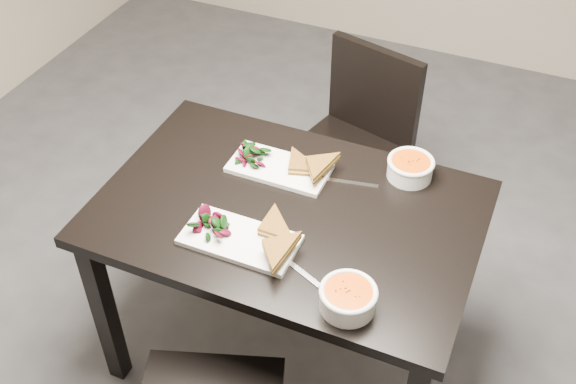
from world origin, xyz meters
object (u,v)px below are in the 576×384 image
(plate_far, at_px, (279,168))
(soup_bowl_far, at_px, (410,167))
(chair_far, at_px, (357,136))
(soup_bowl_near, at_px, (348,297))
(plate_near, at_px, (240,240))
(table, at_px, (288,231))

(plate_far, bearing_deg, soup_bowl_far, 19.07)
(chair_far, bearing_deg, soup_bowl_near, -58.16)
(chair_far, bearing_deg, plate_near, -78.14)
(table, bearing_deg, chair_far, 91.54)
(plate_near, distance_m, soup_bowl_far, 0.63)
(table, bearing_deg, plate_far, 122.08)
(soup_bowl_near, bearing_deg, soup_bowl_far, 89.56)
(chair_far, relative_size, plate_near, 2.44)
(soup_bowl_near, bearing_deg, plate_near, 164.41)
(soup_bowl_far, bearing_deg, plate_far, -160.93)
(soup_bowl_far, bearing_deg, soup_bowl_near, -90.44)
(plate_near, distance_m, soup_bowl_near, 0.39)
(plate_near, relative_size, soup_bowl_near, 2.17)
(chair_far, xyz_separation_m, soup_bowl_near, (0.32, -1.08, 0.31))
(chair_far, height_order, plate_far, chair_far)
(chair_far, bearing_deg, plate_far, -82.33)
(chair_far, relative_size, soup_bowl_near, 5.31)
(chair_far, bearing_deg, soup_bowl_far, -40.36)
(plate_near, bearing_deg, chair_far, 86.79)
(soup_bowl_far, bearing_deg, table, -135.45)
(table, distance_m, plate_near, 0.23)
(soup_bowl_near, height_order, plate_far, soup_bowl_near)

